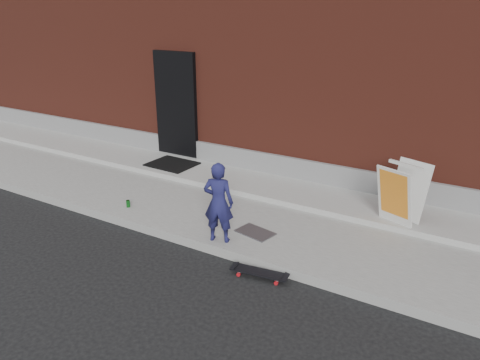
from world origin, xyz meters
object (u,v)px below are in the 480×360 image
Objects in this scene: skateboard at (259,273)px; soda_can at (128,204)px; child at (219,203)px; pizza_sign at (401,193)px.

soda_can reaches higher than skateboard.
child is 1.29× the size of pizza_sign.
skateboard is at bearing -11.17° from soda_can.
child is 2.83m from pizza_sign.
skateboard is 0.84× the size of pizza_sign.
pizza_sign is (2.17, 1.82, -0.03)m from child.
skateboard is at bearing 140.11° from child.
child is at bearing -139.93° from pizza_sign.
child is 9.91× the size of soda_can.
soda_can is at bearing -22.87° from child.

